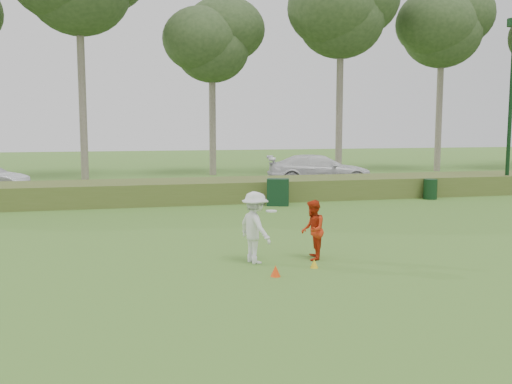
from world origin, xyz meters
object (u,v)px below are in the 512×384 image
object	(u,v)px
player_white	(255,227)
trash_bin	(430,189)
player_red	(313,230)
cone_orange	(276,271)
utility_cabinet	(278,192)
lamp_post	(512,75)
car_right	(320,170)
cone_yellow	(314,263)

from	to	relation	value
player_white	trash_bin	xyz separation A→B (m)	(10.31, 9.59, -0.42)
player_red	trash_bin	world-z (taller)	player_red
cone_orange	trash_bin	world-z (taller)	trash_bin
utility_cabinet	trash_bin	xyz separation A→B (m)	(7.14, 0.35, -0.11)
lamp_post	player_white	bearing A→B (deg)	-144.91
lamp_post	trash_bin	size ratio (longest dim) A/B	9.12
trash_bin	car_right	size ratio (longest dim) A/B	0.16
player_white	cone_orange	size ratio (longest dim) A/B	7.04
player_white	car_right	bearing A→B (deg)	-44.80
lamp_post	trash_bin	world-z (taller)	lamp_post
trash_bin	car_right	xyz separation A→B (m)	(-3.03, 6.05, 0.43)
utility_cabinet	player_red	bearing A→B (deg)	-82.00
utility_cabinet	player_white	bearing A→B (deg)	-90.43
player_white	player_red	size ratio (longest dim) A/B	1.17
player_white	utility_cabinet	xyz separation A→B (m)	(3.17, 9.25, -0.31)
player_red	cone_orange	world-z (taller)	player_red
player_white	player_red	xyz separation A→B (m)	(1.46, 0.00, -0.12)
lamp_post	cone_yellow	world-z (taller)	lamp_post
utility_cabinet	cone_yellow	bearing A→B (deg)	-82.47
cone_orange	cone_yellow	xyz separation A→B (m)	(1.08, 0.52, -0.02)
player_red	car_right	distance (m)	16.69
lamp_post	player_red	distance (m)	17.65
player_red	trash_bin	xyz separation A→B (m)	(8.85, 9.59, -0.29)
player_white	cone_orange	bearing A→B (deg)	166.48
player_white	cone_orange	distance (m)	1.52
lamp_post	trash_bin	xyz separation A→B (m)	(-4.53, -0.84, -5.14)
cone_yellow	lamp_post	bearing A→B (deg)	39.51
lamp_post	cone_yellow	size ratio (longest dim) A/B	39.48
player_red	utility_cabinet	size ratio (longest dim) A/B	1.34
cone_yellow	player_white	bearing A→B (deg)	146.76
cone_yellow	trash_bin	xyz separation A→B (m)	(9.09, 10.39, 0.34)
player_red	player_white	bearing A→B (deg)	-70.33
player_white	lamp_post	bearing A→B (deg)	-74.75
cone_yellow	trash_bin	distance (m)	13.81
lamp_post	cone_orange	size ratio (longest dim) A/B	33.30
utility_cabinet	car_right	xyz separation A→B (m)	(4.12, 6.40, 0.33)
player_red	trash_bin	bearing A→B (deg)	156.78
cone_orange	trash_bin	bearing A→B (deg)	47.03
cone_yellow	trash_bin	size ratio (longest dim) A/B	0.23
cone_orange	utility_cabinet	xyz separation A→B (m)	(3.02, 10.57, 0.43)
player_white	cone_yellow	xyz separation A→B (m)	(1.22, -0.80, -0.76)
lamp_post	utility_cabinet	distance (m)	12.77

